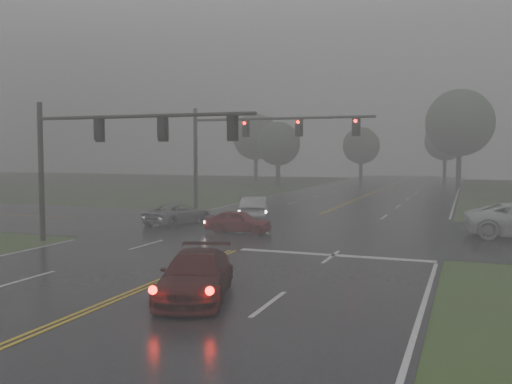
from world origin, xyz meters
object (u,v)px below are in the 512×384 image
at_px(signal_gantry_near, 100,144).
at_px(sedan_maroon, 196,299).
at_px(car_grey, 178,224).
at_px(signal_gantry_far, 247,138).
at_px(sedan_silver, 255,220).
at_px(sedan_red, 239,233).

bearing_deg(signal_gantry_near, sedan_maroon, -40.60).
bearing_deg(car_grey, sedan_maroon, 134.45).
height_order(car_grey, signal_gantry_near, signal_gantry_near).
bearing_deg(signal_gantry_far, car_grey, -96.46).
distance_m(sedan_silver, signal_gantry_near, 13.32).
relative_size(sedan_maroon, signal_gantry_near, 0.41).
bearing_deg(signal_gantry_far, sedan_maroon, -72.00).
relative_size(sedan_maroon, sedan_red, 1.31).
bearing_deg(sedan_silver, signal_gantry_near, 56.98).
distance_m(sedan_maroon, signal_gantry_far, 26.64).
height_order(sedan_maroon, signal_gantry_near, signal_gantry_near).
bearing_deg(signal_gantry_far, signal_gantry_near, -92.74).
bearing_deg(sedan_red, signal_gantry_near, 137.55).
xyz_separation_m(signal_gantry_near, signal_gantry_far, (0.82, 17.18, 0.68)).
height_order(sedan_red, signal_gantry_far, signal_gantry_far).
bearing_deg(sedan_maroon, signal_gantry_far, 90.93).
height_order(sedan_red, car_grey, car_grey).
xyz_separation_m(sedan_silver, car_grey, (-3.60, -3.86, 0.00)).
relative_size(sedan_maroon, sedan_silver, 1.04).
bearing_deg(sedan_maroon, sedan_silver, 88.60).
xyz_separation_m(sedan_silver, signal_gantry_far, (-2.57, 5.24, 5.52)).
distance_m(signal_gantry_near, signal_gantry_far, 17.21).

